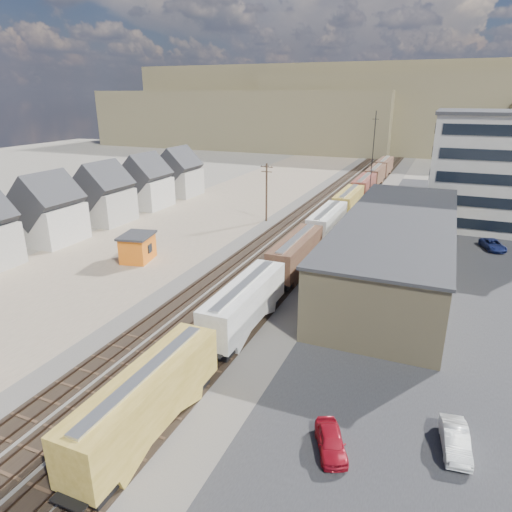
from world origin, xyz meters
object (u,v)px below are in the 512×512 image
at_px(utility_pole_north, 267,191).
at_px(parked_car_white, 455,440).
at_px(maintenance_shed, 138,247).
at_px(parked_car_blue, 493,245).
at_px(parked_car_red, 331,442).
at_px(freight_train, 339,211).

xyz_separation_m(utility_pole_north, parked_car_white, (30.57, -45.70, -4.59)).
height_order(maintenance_shed, parked_car_blue, maintenance_shed).
bearing_deg(maintenance_shed, parked_car_white, -28.06).
bearing_deg(parked_car_white, parked_car_red, -164.58).
height_order(freight_train, parked_car_blue, freight_train).
distance_m(utility_pole_north, parked_car_red, 54.33).
xyz_separation_m(freight_train, parked_car_white, (18.27, -47.04, -2.09)).
relative_size(utility_pole_north, parked_car_red, 2.47).
height_order(maintenance_shed, parked_car_red, maintenance_shed).
height_order(freight_train, parked_car_red, freight_train).
xyz_separation_m(maintenance_shed, parked_car_red, (31.95, -23.88, -1.16)).
relative_size(maintenance_shed, parked_car_white, 1.32).
relative_size(freight_train, parked_car_blue, 23.58).
relative_size(parked_car_red, parked_car_blue, 0.80).
height_order(maintenance_shed, parked_car_white, maintenance_shed).
distance_m(parked_car_red, parked_car_blue, 48.46).
height_order(freight_train, parked_car_white, freight_train).
xyz_separation_m(utility_pole_north, maintenance_shed, (-8.46, -24.89, -3.45)).
relative_size(freight_train, parked_car_white, 27.99).
relative_size(parked_car_red, parked_car_white, 0.95).
bearing_deg(freight_train, utility_pole_north, -173.76).
bearing_deg(parked_car_red, parked_car_blue, 51.70).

